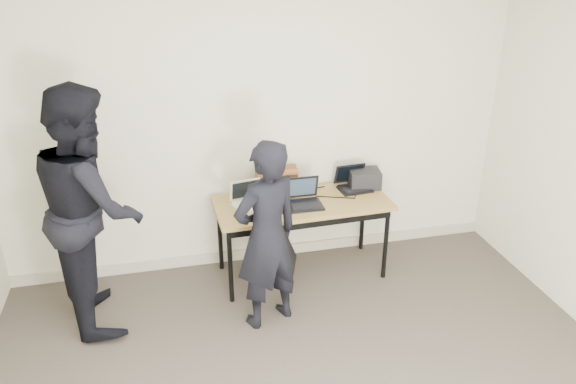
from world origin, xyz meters
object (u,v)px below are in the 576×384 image
object	(u,v)px
laptop_beige	(249,202)
person_typist	(267,236)
desk	(303,208)
equipment_box	(364,178)
laptop_center	(304,199)
person_observer	(90,208)
laptop_right	(353,183)
leather_satchel	(276,180)

from	to	relation	value
laptop_beige	person_typist	size ratio (longest dim) A/B	0.21
desk	equipment_box	xyz separation A→B (m)	(0.63, 0.19, 0.14)
equipment_box	laptop_center	bearing A→B (deg)	-159.48
laptop_beige	equipment_box	xyz separation A→B (m)	(1.09, 0.18, 0.04)
desk	laptop_center	bearing A→B (deg)	-96.16
laptop_beige	person_observer	xyz separation A→B (m)	(-1.23, -0.20, 0.18)
laptop_beige	person_observer	world-z (taller)	person_observer
laptop_right	person_typist	world-z (taller)	person_typist
leather_satchel	desk	bearing A→B (deg)	-46.88
laptop_right	equipment_box	distance (m)	0.12
desk	laptop_right	distance (m)	0.56
laptop_beige	laptop_center	size ratio (longest dim) A/B	1.06
laptop_right	person_observer	world-z (taller)	person_observer
laptop_right	person_typist	distance (m)	1.22
leather_satchel	laptop_beige	bearing A→B (deg)	-137.37
leather_satchel	person_observer	xyz separation A→B (m)	(-1.52, -0.42, 0.10)
laptop_beige	leather_satchel	bearing A→B (deg)	27.08
laptop_center	leather_satchel	size ratio (longest dim) A/B	0.79
laptop_center	person_typist	world-z (taller)	person_typist
desk	equipment_box	bearing A→B (deg)	14.80
desk	person_observer	size ratio (longest dim) A/B	0.80
laptop_beige	laptop_right	size ratio (longest dim) A/B	1.02
laptop_beige	laptop_center	world-z (taller)	laptop_center
person_typist	laptop_right	bearing A→B (deg)	-163.48
laptop_center	person_observer	size ratio (longest dim) A/B	0.16
leather_satchel	person_typist	size ratio (longest dim) A/B	0.25
laptop_beige	leather_satchel	distance (m)	0.37
laptop_beige	leather_satchel	size ratio (longest dim) A/B	0.84
laptop_center	equipment_box	distance (m)	0.68
leather_satchel	person_typist	bearing A→B (deg)	-102.27
equipment_box	person_typist	world-z (taller)	person_typist
equipment_box	person_observer	xyz separation A→B (m)	(-2.33, -0.38, 0.15)
laptop_beige	person_typist	world-z (taller)	person_typist
laptop_beige	laptop_center	distance (m)	0.46
equipment_box	person_typist	bearing A→B (deg)	-143.59
laptop_beige	person_typist	xyz separation A→B (m)	(0.03, -0.60, -0.00)
equipment_box	person_observer	size ratio (longest dim) A/B	0.14
leather_satchel	equipment_box	distance (m)	0.81
person_observer	equipment_box	bearing A→B (deg)	-91.98
person_observer	laptop_right	bearing A→B (deg)	-91.93
desk	laptop_center	distance (m)	0.12
desk	person_observer	world-z (taller)	person_observer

